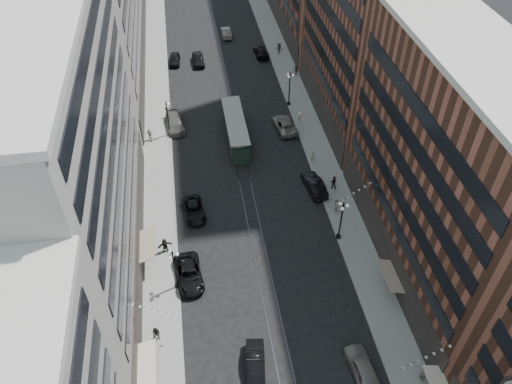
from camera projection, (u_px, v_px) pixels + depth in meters
ground at (230, 110)px, 76.31m from camera, size 220.00×220.00×0.00m
sidewalk_west at (156, 82)px, 82.25m from camera, size 4.00×180.00×0.15m
sidewalk_east at (287, 72)px, 84.75m from camera, size 4.00×180.00×0.15m
rail_west at (219, 78)px, 83.47m from camera, size 0.12×180.00×0.02m
rail_east at (227, 77)px, 83.63m from camera, size 0.12×180.00×0.02m
building_west_mid at (73, 160)px, 45.29m from camera, size 8.00×36.00×28.00m
building_east_mid at (444, 174)px, 46.90m from camera, size 8.00×30.00×24.00m
lamppost_sw_far at (175, 268)px, 49.96m from camera, size 1.03×1.14×5.52m
lamppost_sw_mid at (168, 117)px, 69.53m from camera, size 1.03×1.14×5.52m
lamppost_se_far at (341, 219)px, 54.96m from camera, size 1.03×1.14×5.52m
lamppost_se_mid at (289, 88)px, 75.25m from camera, size 1.03×1.14×5.52m
streetcar at (235, 130)px, 69.90m from camera, size 2.65×11.97×3.31m
car_2 at (189, 274)px, 52.29m from camera, size 3.15×5.95×1.59m
car_4 at (363, 368)px, 44.51m from camera, size 2.44×5.23×1.73m
car_5 at (255, 364)px, 44.88m from camera, size 2.24×4.94×1.57m
pedestrian_2 at (156, 334)px, 46.86m from camera, size 0.96×0.74×1.74m
pedestrian_4 at (423, 374)px, 43.87m from camera, size 0.66×1.18×1.91m
car_7 at (194, 210)px, 59.42m from camera, size 2.89×5.24×1.39m
car_8 at (175, 122)px, 72.43m from camera, size 3.04×6.14×1.72m
car_9 at (175, 59)px, 86.55m from camera, size 2.13×4.54×1.50m
car_10 at (314, 185)px, 62.46m from camera, size 2.52×5.42×1.72m
car_11 at (285, 125)px, 72.13m from camera, size 3.34×6.04×1.60m
car_12 at (261, 52)px, 88.63m from camera, size 2.34×5.23×1.49m
car_13 at (198, 60)px, 86.36m from camera, size 2.10×4.91×1.66m
car_14 at (226, 32)px, 94.20m from camera, size 1.70×4.81×1.58m
pedestrian_5 at (165, 245)px, 54.87m from camera, size 1.76×0.85×1.83m
pedestrian_6 at (150, 134)px, 69.94m from camera, size 1.14×0.65×1.83m
pedestrian_7 at (333, 182)px, 62.55m from camera, size 1.00×0.77×1.83m
pedestrian_8 at (312, 156)px, 66.48m from camera, size 0.74×0.67×1.71m
pedestrian_9 at (279, 49)px, 88.75m from camera, size 1.34×0.89×1.92m
pedestrian_extra_0 at (336, 205)px, 59.44m from camera, size 0.57×0.96×1.92m
pedestrian_extra_1 at (296, 71)px, 83.13m from camera, size 1.21×1.05×1.78m
pedestrian_extra_2 at (300, 118)px, 72.88m from camera, size 1.32×0.83×1.90m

